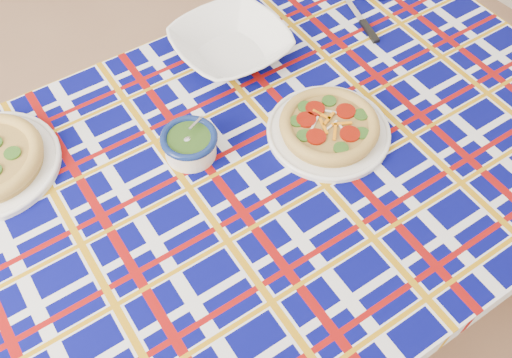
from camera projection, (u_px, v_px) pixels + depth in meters
floor at (163, 229)px, 2.04m from camera, size 4.00×4.00×0.00m
dining_table at (270, 182)px, 1.33m from camera, size 1.67×1.12×0.75m
tablecloth at (271, 176)px, 1.31m from camera, size 1.70×1.15×0.11m
main_focaccia_plate at (329, 126)px, 1.29m from camera, size 0.30×0.30×0.06m
pesto_bowl at (190, 143)px, 1.25m from camera, size 0.14×0.14×0.08m
serving_bowl at (231, 45)px, 1.44m from camera, size 0.30×0.30×0.07m
table_knife at (354, 9)px, 1.57m from camera, size 0.09×0.22×0.01m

